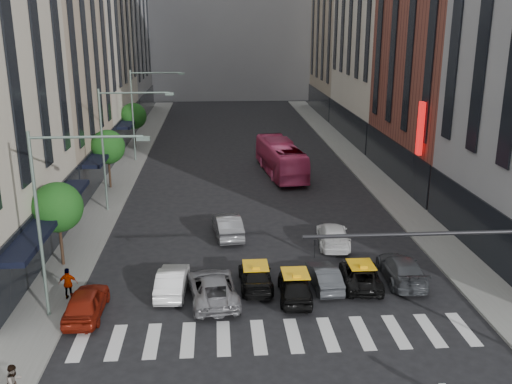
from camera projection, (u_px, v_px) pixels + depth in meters
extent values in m
plane|color=black|center=(284.00, 354.00, 24.58)|extent=(160.00, 160.00, 0.00)
cube|color=slate|center=(122.00, 176.00, 52.41)|extent=(3.00, 96.00, 0.15)
cube|color=slate|center=(367.00, 171.00, 53.98)|extent=(3.00, 96.00, 0.15)
cube|color=tan|center=(40.00, 43.00, 46.67)|extent=(8.00, 16.00, 24.00)
cube|color=gray|center=(113.00, 11.00, 81.12)|extent=(8.00, 18.00, 30.00)
cube|color=brown|center=(450.00, 30.00, 47.74)|extent=(8.00, 18.00, 26.00)
cube|color=tan|center=(348.00, 19.00, 83.73)|extent=(8.00, 18.00, 28.00)
cylinder|color=black|center=(61.00, 239.00, 32.82)|extent=(0.18, 0.18, 3.15)
sphere|color=#124113|center=(57.00, 207.00, 32.26)|extent=(2.88, 2.88, 2.88)
cylinder|color=black|center=(109.00, 169.00, 48.09)|extent=(0.18, 0.18, 3.15)
sphere|color=#124113|center=(108.00, 147.00, 47.53)|extent=(2.88, 2.88, 2.88)
cylinder|color=black|center=(135.00, 133.00, 63.37)|extent=(0.18, 0.18, 3.15)
sphere|color=#124113|center=(133.00, 116.00, 62.81)|extent=(2.88, 2.88, 2.88)
cylinder|color=gray|center=(39.00, 227.00, 26.30)|extent=(0.16, 0.16, 9.00)
cylinder|color=gray|center=(86.00, 137.00, 25.25)|extent=(5.00, 0.12, 0.12)
cube|color=gray|center=(143.00, 138.00, 25.45)|extent=(0.60, 0.25, 0.18)
cylinder|color=gray|center=(103.00, 151.00, 41.57)|extent=(0.16, 0.16, 9.00)
cylinder|color=gray|center=(134.00, 93.00, 40.53)|extent=(5.00, 0.12, 0.12)
cube|color=gray|center=(170.00, 94.00, 40.72)|extent=(0.60, 0.25, 0.18)
cylinder|color=gray|center=(133.00, 116.00, 56.85)|extent=(0.16, 0.16, 9.00)
cylinder|color=gray|center=(156.00, 73.00, 55.80)|extent=(5.00, 0.12, 0.12)
cube|color=gray|center=(182.00, 74.00, 56.00)|extent=(0.60, 0.25, 0.18)
cylinder|color=black|center=(429.00, 234.00, 22.32)|extent=(10.00, 0.16, 0.16)
imported|color=black|center=(315.00, 249.00, 22.15)|extent=(0.13, 0.16, 0.80)
cube|color=red|center=(420.00, 129.00, 42.79)|extent=(0.30, 0.70, 4.00)
imported|color=maroon|center=(86.00, 302.00, 27.58)|extent=(1.73, 4.23, 1.43)
imported|color=white|center=(172.00, 281.00, 29.95)|extent=(1.66, 4.22, 1.37)
imported|color=gray|center=(213.00, 288.00, 29.15)|extent=(2.88, 5.29, 1.41)
imported|color=black|center=(256.00, 276.00, 30.61)|extent=(1.76, 4.25, 1.23)
imported|color=black|center=(295.00, 286.00, 29.31)|extent=(1.89, 4.19, 1.40)
imported|color=#383B3F|center=(324.00, 276.00, 30.58)|extent=(1.55, 3.89, 1.26)
imported|color=black|center=(360.00, 275.00, 30.81)|extent=(2.43, 4.51, 1.20)
imported|color=#42454A|center=(402.00, 269.00, 31.33)|extent=(2.19, 4.95, 1.41)
imported|color=gray|center=(227.00, 225.00, 37.79)|extent=(2.18, 4.83, 1.54)
imported|color=white|center=(333.00, 235.00, 36.34)|extent=(2.35, 4.83, 1.35)
imported|color=#D43E72|center=(281.00, 158.00, 52.70)|extent=(3.85, 11.39, 3.11)
imported|color=gray|center=(15.00, 383.00, 21.14)|extent=(0.81, 0.90, 1.53)
imported|color=gray|center=(68.00, 284.00, 28.95)|extent=(0.99, 0.43, 1.67)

